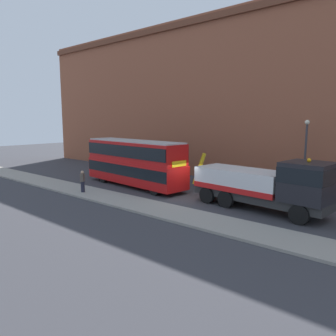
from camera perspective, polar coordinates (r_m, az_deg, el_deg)
ground_plane at (r=24.75m, az=3.86°, el=-5.18°), size 120.00×120.00×0.00m
near_kerb at (r=21.61m, az=-2.85°, el=-7.01°), size 60.00×2.80×0.15m
building_facade at (r=31.45m, az=13.60°, el=12.33°), size 60.00×1.50×16.00m
recovery_tow_truck at (r=21.69m, az=16.62°, el=-2.72°), size 10.23×3.47×3.67m
double_decker_bus at (r=28.65m, az=-6.00°, el=1.22°), size 11.19×3.57×4.06m
pedestrian_onlooker at (r=26.55m, az=-14.78°, el=-2.33°), size 0.44×0.48×1.71m
street_lamp at (r=27.07m, az=23.01°, el=2.80°), size 0.36×0.36×5.83m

